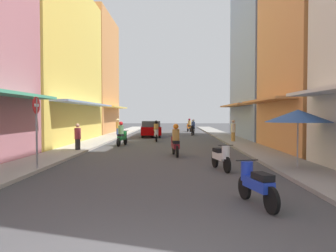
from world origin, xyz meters
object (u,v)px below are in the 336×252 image
motorbike_black (193,128)px  motorbike_green (122,135)px  motorbike_blue (256,183)px  pedestrian_midway (118,126)px  motorbike_white (221,156)px  street_sign_no_entry (37,123)px  parked_car (151,129)px  vendor_umbrella (298,116)px  motorbike_maroon (175,142)px  motorbike_orange (189,126)px  pedestrian_foreground (233,131)px  motorbike_silver (156,132)px  pedestrian_crossing (78,138)px

motorbike_black → motorbike_green: (-5.22, -10.95, 0.00)m
motorbike_blue → pedestrian_midway: 25.27m
motorbike_white → street_sign_no_entry: street_sign_no_entry is taller
parked_car → vendor_umbrella: vendor_umbrella is taller
motorbike_white → motorbike_maroon: motorbike_maroon is taller
motorbike_blue → motorbike_green: 15.17m
motorbike_orange → motorbike_green: 18.39m
pedestrian_foreground → motorbike_blue: bearing=-98.2°
motorbike_silver → pedestrian_midway: pedestrian_midway is taller
motorbike_black → street_sign_no_entry: (-6.64, -20.92, 1.01)m
motorbike_orange → vendor_umbrella: vendor_umbrella is taller
motorbike_green → pedestrian_foreground: 7.99m
parked_car → vendor_umbrella: 19.43m
motorbike_black → vendor_umbrella: bearing=-82.8°
pedestrian_midway → vendor_umbrella: 21.96m
vendor_umbrella → pedestrian_midway: bearing=116.5°
parked_car → pedestrian_foreground: bearing=-44.4°
motorbike_green → pedestrian_foreground: size_ratio=1.09×
motorbike_white → pedestrian_crossing: bearing=139.9°
motorbike_blue → street_sign_no_entry: (-6.67, 4.26, 1.21)m
motorbike_orange → motorbike_silver: (-3.09, -14.13, 0.00)m
motorbike_blue → vendor_umbrella: vendor_umbrella is taller
vendor_umbrella → street_sign_no_entry: 9.26m
motorbike_blue → pedestrian_foreground: (2.39, 16.61, 0.32)m
motorbike_blue → pedestrian_midway: (-7.21, 24.22, 0.43)m
motorbike_green → motorbike_silver: (2.04, 3.54, 0.00)m
motorbike_blue → motorbike_silver: (-3.20, 17.77, 0.20)m
motorbike_green → vendor_umbrella: size_ratio=0.76×
motorbike_black → motorbike_green: bearing=-115.5°
motorbike_white → parked_car: parked_car is taller
pedestrian_crossing → pedestrian_foreground: bearing=32.7°
pedestrian_foreground → pedestrian_crossing: 11.23m
motorbike_white → parked_car: bearing=102.0°
motorbike_maroon → street_sign_no_entry: size_ratio=0.68×
pedestrian_crossing → street_sign_no_entry: street_sign_no_entry is taller
motorbike_green → pedestrian_crossing: bearing=-116.3°
street_sign_no_entry → motorbike_maroon: bearing=43.3°
vendor_umbrella → motorbike_silver: bearing=113.7°
pedestrian_midway → street_sign_no_entry: size_ratio=0.63×
motorbike_orange → parked_car: bearing=-113.1°
motorbike_white → vendor_umbrella: vendor_umbrella is taller
pedestrian_crossing → motorbike_green: bearing=63.7°
motorbike_orange → motorbike_green: bearing=-106.2°
parked_car → pedestrian_crossing: 12.67m
pedestrian_crossing → motorbike_silver: bearing=61.9°
motorbike_white → pedestrian_foreground: 12.18m
pedestrian_foreground → vendor_umbrella: vendor_umbrella is taller
motorbike_blue → vendor_umbrella: (2.59, 4.59, 1.47)m
motorbike_white → motorbike_blue: bearing=-88.6°
motorbike_black → motorbike_orange: 6.72m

